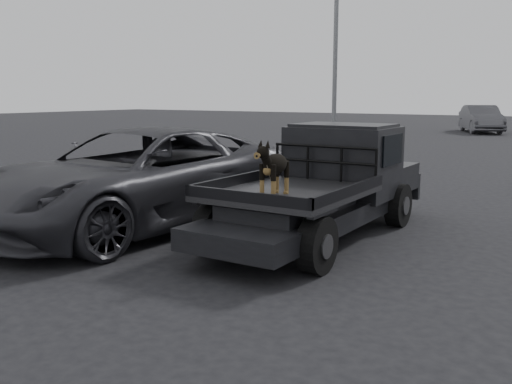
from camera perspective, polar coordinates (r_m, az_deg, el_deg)
The scene contains 7 objects.
ground at distance 7.11m, azimuth 0.58°, elevation -9.15°, with size 120.00×120.00×0.00m, color black.
flatbed_ute at distance 9.25m, azimuth 6.21°, elevation -1.79°, with size 2.00×5.40×0.92m, color black, non-canonical shape.
ute_cab at distance 9.97m, azimuth 8.72°, elevation 4.22°, with size 1.72×1.30×0.88m, color black, non-canonical shape.
headache_rack at distance 9.31m, azimuth 6.83°, elevation 2.86°, with size 1.80×0.08×0.55m, color black, non-canonical shape.
dog at distance 7.86m, azimuth 1.86°, elevation 2.35°, with size 0.32×0.60×0.74m, color black, non-canonical shape.
parked_suv at distance 10.13m, azimuth -11.66°, elevation 1.38°, with size 2.86×6.20×1.72m, color #323238.
distant_car_a at distance 37.45m, azimuth 21.58°, elevation 6.82°, with size 1.74×5.00×1.65m, color #4B4B50.
Camera 1 is at (3.54, -5.72, 2.30)m, focal length 40.00 mm.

